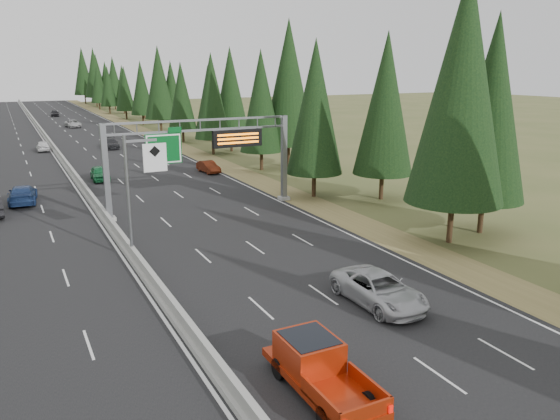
{
  "coord_description": "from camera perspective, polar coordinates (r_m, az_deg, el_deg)",
  "views": [
    {
      "loc": [
        -6.6,
        -9.06,
        12.12
      ],
      "look_at": [
        8.17,
        20.0,
        3.54
      ],
      "focal_mm": 35.0,
      "sensor_mm": 36.0,
      "label": 1
    }
  ],
  "objects": [
    {
      "name": "shoulder_right",
      "position": [
        93.13,
        -11.6,
        6.99
      ],
      "size": [
        3.6,
        260.0,
        0.06
      ],
      "primitive_type": "cube",
      "color": "olive",
      "rests_on": "ground"
    },
    {
      "name": "car_ahead_green",
      "position": [
        62.93,
        -18.3,
        3.68
      ],
      "size": [
        2.04,
        4.61,
        1.54
      ],
      "primitive_type": "imported",
      "rotation": [
        0.0,
        0.0,
        -0.05
      ],
      "color": "#176433",
      "rests_on": "road"
    },
    {
      "name": "car_ahead_dkgrey",
      "position": [
        87.43,
        -17.24,
        6.66
      ],
      "size": [
        2.42,
        5.23,
        1.48
      ],
      "primitive_type": "imported",
      "rotation": [
        0.0,
        0.0,
        -0.07
      ],
      "color": "#232326",
      "rests_on": "road"
    },
    {
      "name": "car_ahead_white",
      "position": [
        120.88,
        -20.81,
        8.44
      ],
      "size": [
        2.95,
        5.64,
        1.51
      ],
      "primitive_type": "imported",
      "rotation": [
        0.0,
        0.0,
        0.08
      ],
      "color": "#B2B2B2",
      "rests_on": "road"
    },
    {
      "name": "road",
      "position": [
        90.12,
        -22.61,
        5.91
      ],
      "size": [
        32.0,
        260.0,
        0.08
      ],
      "primitive_type": "cube",
      "color": "black",
      "rests_on": "ground"
    },
    {
      "name": "hov_sign_pole",
      "position": [
        35.55,
        -14.7,
        2.25
      ],
      "size": [
        2.8,
        0.5,
        8.0
      ],
      "color": "slate",
      "rests_on": "road"
    },
    {
      "name": "car_onc_white",
      "position": [
        88.08,
        -23.53,
        6.17
      ],
      "size": [
        1.92,
        4.5,
        1.52
      ],
      "primitive_type": "imported",
      "rotation": [
        0.0,
        0.0,
        3.11
      ],
      "color": "silver",
      "rests_on": "road"
    },
    {
      "name": "red_pickup",
      "position": [
        21.7,
        3.68,
        -15.64
      ],
      "size": [
        2.13,
        5.98,
        1.95
      ],
      "color": "black",
      "rests_on": "road"
    },
    {
      "name": "car_onc_blue",
      "position": [
        54.77,
        -25.3,
        1.49
      ],
      "size": [
        2.82,
        5.86,
        1.65
      ],
      "primitive_type": "imported",
      "rotation": [
        0.0,
        0.0,
        3.05
      ],
      "color": "navy",
      "rests_on": "road"
    },
    {
      "name": "median_barrier",
      "position": [
        90.07,
        -22.63,
        6.15
      ],
      "size": [
        0.7,
        260.0,
        0.85
      ],
      "color": "gray",
      "rests_on": "road"
    },
    {
      "name": "car_ahead_far",
      "position": [
        149.78,
        -22.47,
        9.34
      ],
      "size": [
        2.13,
        4.7,
        1.56
      ],
      "primitive_type": "imported",
      "rotation": [
        0.0,
        0.0,
        -0.06
      ],
      "color": "black",
      "rests_on": "road"
    },
    {
      "name": "sign_gantry",
      "position": [
        47.1,
        -7.46,
        6.25
      ],
      "size": [
        16.75,
        0.98,
        7.8
      ],
      "color": "slate",
      "rests_on": "road"
    },
    {
      "name": "car_ahead_dkred",
      "position": [
        64.67,
        -7.49,
        4.5
      ],
      "size": [
        1.78,
        4.21,
        1.35
      ],
      "primitive_type": "imported",
      "rotation": [
        0.0,
        0.0,
        0.09
      ],
      "color": "#5E1F0D",
      "rests_on": "road"
    },
    {
      "name": "tree_row_right",
      "position": [
        80.86,
        -6.2,
        12.57
      ],
      "size": [
        12.09,
        238.35,
        18.68
      ],
      "color": "black",
      "rests_on": "ground"
    },
    {
      "name": "silver_minivan",
      "position": [
        29.15,
        10.31,
        -8.14
      ],
      "size": [
        2.82,
        5.96,
        1.65
      ],
      "primitive_type": "imported",
      "rotation": [
        0.0,
        0.0,
        0.02
      ],
      "color": "#B3B4B8",
      "rests_on": "road"
    }
  ]
}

